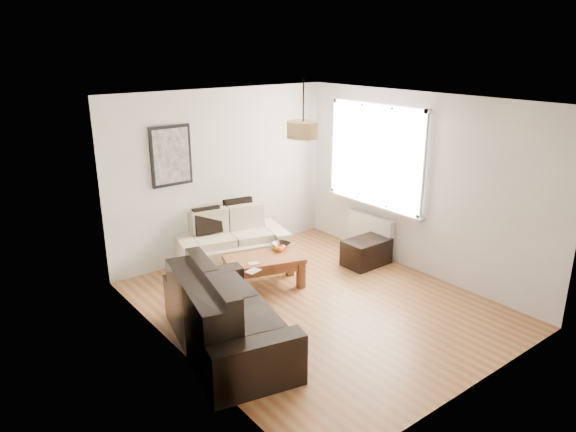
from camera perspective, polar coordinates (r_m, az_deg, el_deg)
floor at (r=6.95m, az=3.07°, el=-9.48°), size 4.50×4.50×0.00m
ceiling at (r=6.19m, az=3.49°, el=12.35°), size 3.80×4.50×0.00m
wall_back at (r=8.22m, az=-7.09°, el=4.51°), size 3.80×0.04×2.60m
wall_front at (r=5.08m, az=20.17°, el=-5.29°), size 3.80×0.04×2.60m
wall_left at (r=5.46m, az=-12.00°, el=-2.90°), size 0.04×4.50×2.60m
wall_right at (r=7.79m, az=13.91°, el=3.34°), size 0.04×4.50×2.60m
window_bay at (r=8.19m, az=9.53°, el=6.51°), size 0.14×1.90×1.60m
radiator at (r=8.49m, az=8.92°, el=-1.60°), size 0.10×0.90×0.52m
poster at (r=7.72m, az=-12.53°, el=6.36°), size 0.62×0.04×0.87m
pendant_shade at (r=6.46m, az=1.65°, el=9.32°), size 0.40×0.40×0.20m
loveseat_cream at (r=8.02m, az=-6.12°, el=-2.54°), size 1.78×1.25×0.80m
sofa_leather at (r=5.89m, az=-6.56°, el=-10.30°), size 1.37×2.14×0.86m
coffee_table at (r=7.35m, az=-2.59°, el=-6.02°), size 1.18×0.86×0.43m
ottoman at (r=8.13m, az=8.46°, el=-3.87°), size 0.70×0.46×0.40m
cushion_left at (r=7.94m, az=-8.71°, el=-0.47°), size 0.42×0.19×0.41m
cushion_right at (r=8.20m, az=-5.32°, el=0.42°), size 0.46×0.21×0.44m
fruit_bowl at (r=7.59m, az=-0.79°, el=-3.16°), size 0.31×0.31×0.06m
orange_a at (r=7.41m, az=-0.83°, el=-3.64°), size 0.11×0.11×0.08m
orange_b at (r=7.47m, az=-0.56°, el=-3.44°), size 0.10×0.10×0.08m
orange_c at (r=7.46m, az=-1.28°, el=-3.48°), size 0.09×0.09×0.08m
papers at (r=6.84m, az=-3.82°, el=-5.95°), size 0.22×0.18×0.01m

